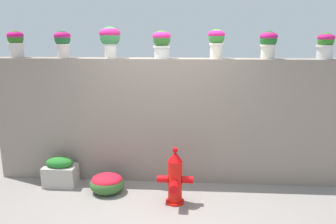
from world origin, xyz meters
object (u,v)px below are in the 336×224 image
object	(u,v)px
potted_plant_1	(63,41)
potted_plant_0	(16,41)
potted_plant_4	(216,40)
planter_box	(60,172)
potted_plant_3	(162,42)
potted_plant_6	(326,44)
potted_plant_5	(268,42)
potted_plant_2	(110,38)
fire_hydrant	(175,179)
flower_bush_left	(107,183)

from	to	relation	value
potted_plant_1	potted_plant_0	bearing A→B (deg)	177.28
potted_plant_4	planter_box	bearing A→B (deg)	-170.37
potted_plant_1	potted_plant_3	world-z (taller)	potted_plant_3
potted_plant_6	potted_plant_3	bearing A→B (deg)	179.18
potted_plant_3	potted_plant_5	world-z (taller)	potted_plant_3
potted_plant_3	potted_plant_6	world-z (taller)	potted_plant_3
potted_plant_2	fire_hydrant	xyz separation A→B (m)	(1.07, -0.88, -1.96)
potted_plant_5	potted_plant_6	xyz separation A→B (m)	(0.84, -0.03, -0.03)
potted_plant_3	potted_plant_2	bearing A→B (deg)	179.81
potted_plant_0	flower_bush_left	distance (m)	2.69
potted_plant_0	potted_plant_2	size ratio (longest dim) A/B	0.88
potted_plant_5	flower_bush_left	xyz separation A→B (m)	(-2.43, -0.61, -2.11)
planter_box	potted_plant_3	bearing A→B (deg)	14.72
potted_plant_3	fire_hydrant	bearing A→B (deg)	-73.70
fire_hydrant	potted_plant_2	bearing A→B (deg)	140.53
potted_plant_5	potted_plant_6	world-z (taller)	potted_plant_5
potted_plant_3	planter_box	world-z (taller)	potted_plant_3
potted_plant_2	potted_plant_6	xyz separation A→B (m)	(3.28, -0.04, -0.09)
potted_plant_1	potted_plant_6	distance (m)	4.03
potted_plant_2	potted_plant_5	world-z (taller)	potted_plant_2
potted_plant_1	potted_plant_2	size ratio (longest dim) A/B	0.87
planter_box	fire_hydrant	bearing A→B (deg)	-13.82
potted_plant_0	flower_bush_left	bearing A→B (deg)	-21.86
potted_plant_3	planter_box	bearing A→B (deg)	-165.28
potted_plant_3	fire_hydrant	world-z (taller)	potted_plant_3
fire_hydrant	planter_box	size ratio (longest dim) A/B	1.62
potted_plant_0	flower_bush_left	xyz separation A→B (m)	(1.55, -0.62, -2.11)
potted_plant_4	planter_box	size ratio (longest dim) A/B	0.87
potted_plant_3	potted_plant_5	bearing A→B (deg)	-0.16
potted_plant_3	potted_plant_4	xyz separation A→B (m)	(0.84, -0.01, 0.03)
potted_plant_4	flower_bush_left	xyz separation A→B (m)	(-1.65, -0.61, -2.13)
potted_plant_2	potted_plant_3	bearing A→B (deg)	-0.19
potted_plant_0	potted_plant_2	world-z (taller)	potted_plant_2
potted_plant_6	planter_box	size ratio (longest dim) A/B	0.77
potted_plant_3	potted_plant_6	xyz separation A→B (m)	(2.47, -0.04, -0.03)
potted_plant_5	potted_plant_1	bearing A→B (deg)	-179.51
flower_bush_left	potted_plant_3	bearing A→B (deg)	37.49
potted_plant_1	potted_plant_5	world-z (taller)	potted_plant_1
potted_plant_1	flower_bush_left	size ratio (longest dim) A/B	0.80
potted_plant_2	potted_plant_4	world-z (taller)	potted_plant_2
flower_bush_left	planter_box	xyz separation A→B (m)	(-0.80, 0.19, 0.07)
potted_plant_6	flower_bush_left	bearing A→B (deg)	-169.95
potted_plant_0	potted_plant_4	size ratio (longest dim) A/B	0.96
potted_plant_5	flower_bush_left	world-z (taller)	potted_plant_5
fire_hydrant	planter_box	distance (m)	1.92
potted_plant_1	flower_bush_left	bearing A→B (deg)	-37.36
potted_plant_6	potted_plant_0	bearing A→B (deg)	179.51
potted_plant_2	planter_box	distance (m)	2.28
potted_plant_1	potted_plant_5	bearing A→B (deg)	0.49
potted_plant_2	potted_plant_6	bearing A→B (deg)	-0.67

